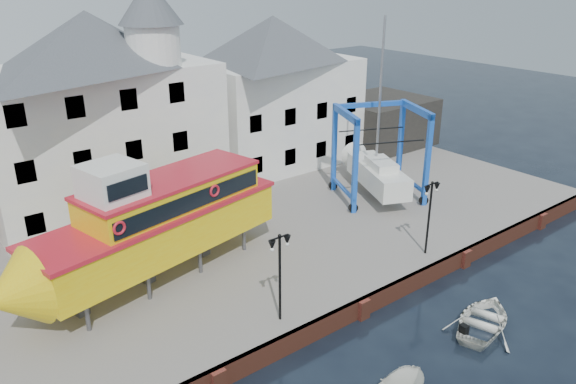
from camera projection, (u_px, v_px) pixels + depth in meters
ground at (362, 318)px, 26.74m from camera, size 140.00×140.00×0.00m
hardstanding at (235, 229)px, 34.57m from camera, size 44.00×22.00×1.00m
quay_wall at (361, 308)px, 26.63m from camera, size 44.00×0.47×1.00m
building_white_main at (99, 110)px, 34.61m from camera, size 14.00×8.30×14.00m
building_white_right at (274, 91)px, 43.27m from camera, size 12.00×8.00×11.20m
shed_dark at (379, 121)px, 48.89m from camera, size 8.00×7.00×4.00m
lamp_post_left at (280, 256)px, 23.76m from camera, size 1.12×0.32×4.20m
lamp_post_right at (431, 199)px, 29.48m from camera, size 1.12×0.32×4.20m
tour_boat at (144, 226)px, 26.76m from camera, size 15.38×6.61×6.52m
travel_lift at (374, 166)px, 38.01m from camera, size 6.75×7.94×11.79m
motorboat_b at (483, 326)px, 26.12m from camera, size 5.04×4.26×0.89m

